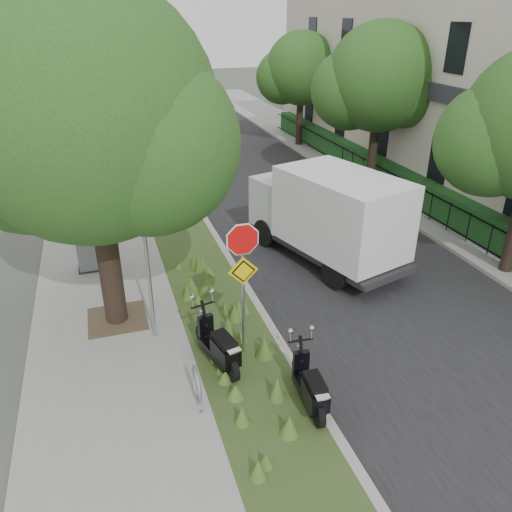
% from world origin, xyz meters
% --- Properties ---
extents(ground, '(120.00, 120.00, 0.00)m').
position_xyz_m(ground, '(0.00, 0.00, 0.00)').
color(ground, '#4C5147').
rests_on(ground, ground).
extents(sidewalk_near, '(3.50, 60.00, 0.12)m').
position_xyz_m(sidewalk_near, '(-4.25, 10.00, 0.06)').
color(sidewalk_near, gray).
rests_on(sidewalk_near, ground).
extents(verge, '(2.00, 60.00, 0.12)m').
position_xyz_m(verge, '(-1.50, 10.00, 0.06)').
color(verge, '#35481F').
rests_on(verge, ground).
extents(kerb_near, '(0.20, 60.00, 0.13)m').
position_xyz_m(kerb_near, '(-0.50, 10.00, 0.07)').
color(kerb_near, '#9E9991').
rests_on(kerb_near, ground).
extents(road, '(7.00, 60.00, 0.01)m').
position_xyz_m(road, '(3.00, 10.00, 0.01)').
color(road, black).
rests_on(road, ground).
extents(kerb_far, '(0.20, 60.00, 0.13)m').
position_xyz_m(kerb_far, '(6.50, 10.00, 0.07)').
color(kerb_far, '#9E9991').
rests_on(kerb_far, ground).
extents(footpath_far, '(3.20, 60.00, 0.12)m').
position_xyz_m(footpath_far, '(8.20, 10.00, 0.06)').
color(footpath_far, gray).
rests_on(footpath_far, ground).
extents(street_tree_main, '(6.21, 5.54, 7.66)m').
position_xyz_m(street_tree_main, '(-4.08, 2.86, 4.80)').
color(street_tree_main, black).
rests_on(street_tree_main, ground).
extents(bare_post, '(0.08, 0.08, 4.00)m').
position_xyz_m(bare_post, '(-3.20, 1.80, 2.12)').
color(bare_post, '#A5A8AD').
rests_on(bare_post, ground).
extents(bike_hoop, '(0.06, 0.78, 0.77)m').
position_xyz_m(bike_hoop, '(-2.70, -0.60, 0.50)').
color(bike_hoop, '#A5A8AD').
rests_on(bike_hoop, ground).
extents(sign_assembly, '(0.94, 0.08, 3.22)m').
position_xyz_m(sign_assembly, '(-1.40, 0.58, 2.33)').
color(sign_assembly, '#A5A8AD').
rests_on(sign_assembly, ground).
extents(fence_far, '(0.04, 24.00, 1.00)m').
position_xyz_m(fence_far, '(7.20, 10.00, 0.67)').
color(fence_far, black).
rests_on(fence_far, ground).
extents(hedge_far, '(1.00, 24.00, 1.10)m').
position_xyz_m(hedge_far, '(7.90, 10.00, 0.67)').
color(hedge_far, '#17421A').
rests_on(hedge_far, footpath_far).
extents(terrace_houses, '(7.40, 26.40, 8.20)m').
position_xyz_m(terrace_houses, '(11.49, 10.00, 4.16)').
color(terrace_houses, beige).
rests_on(terrace_houses, ground).
extents(far_tree_b, '(4.83, 4.31, 6.56)m').
position_xyz_m(far_tree_b, '(6.94, 10.05, 4.37)').
color(far_tree_b, black).
rests_on(far_tree_b, ground).
extents(far_tree_c, '(4.37, 3.89, 5.93)m').
position_xyz_m(far_tree_c, '(6.94, 18.04, 3.95)').
color(far_tree_c, black).
rests_on(far_tree_c, ground).
extents(scooter_near, '(0.66, 1.83, 0.89)m').
position_xyz_m(scooter_near, '(-2.01, 0.21, 0.55)').
color(scooter_near, black).
rests_on(scooter_near, ground).
extents(scooter_far, '(0.44, 1.73, 0.82)m').
position_xyz_m(scooter_far, '(-0.69, -1.48, 0.52)').
color(scooter_far, black).
rests_on(scooter_far, ground).
extents(box_truck, '(3.48, 5.71, 2.42)m').
position_xyz_m(box_truck, '(2.36, 4.40, 1.58)').
color(box_truck, '#262628').
rests_on(box_truck, ground).
extents(utility_cabinet, '(0.80, 0.55, 1.06)m').
position_xyz_m(utility_cabinet, '(-4.51, 5.75, 0.63)').
color(utility_cabinet, '#262628').
rests_on(utility_cabinet, ground).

